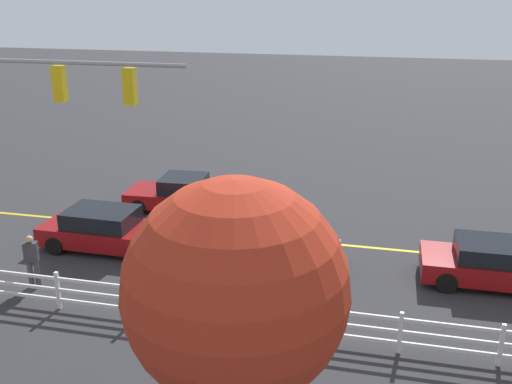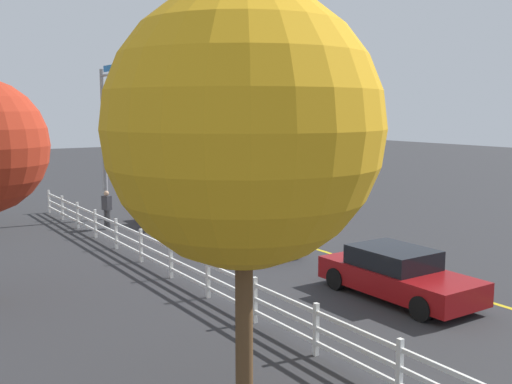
{
  "view_description": "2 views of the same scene",
  "coord_description": "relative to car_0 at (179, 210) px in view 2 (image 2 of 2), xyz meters",
  "views": [
    {
      "loc": [
        -5.89,
        19.25,
        8.72
      ],
      "look_at": [
        -1.73,
        1.38,
        2.25
      ],
      "focal_mm": 41.08,
      "sensor_mm": 36.0,
      "label": 1
    },
    {
      "loc": [
        -20.75,
        13.98,
        5.21
      ],
      "look_at": [
        -2.23,
        1.74,
        2.13
      ],
      "focal_mm": 42.13,
      "sensor_mm": 36.0,
      "label": 2
    }
  ],
  "objects": [
    {
      "name": "car_0",
      "position": [
        0.0,
        0.0,
        0.0
      ],
      "size": [
        4.71,
        2.03,
        1.44
      ],
      "rotation": [
        0.0,
        0.0,
        3.12
      ],
      "color": "maroon",
      "rests_on": "ground_plane"
    },
    {
      "name": "ground_plane",
      "position": [
        -3.43,
        -2.15,
        -0.7
      ],
      "size": [
        120.0,
        120.0,
        0.0
      ],
      "primitive_type": "plane",
      "color": "#2D2D30"
    },
    {
      "name": "car_2",
      "position": [
        -5.71,
        -0.02,
        -0.1
      ],
      "size": [
        4.61,
        2.2,
        1.24
      ],
      "rotation": [
        0.0,
        0.0,
        3.09
      ],
      "color": "slate",
      "rests_on": "ground_plane"
    },
    {
      "name": "white_rail_fence",
      "position": [
        -6.43,
        4.05,
        -0.1
      ],
      "size": [
        26.1,
        0.1,
        1.15
      ],
      "color": "white",
      "rests_on": "ground_plane"
    },
    {
      "name": "car_1",
      "position": [
        -1.17,
        -4.2,
        -0.04
      ],
      "size": [
        4.31,
        2.18,
        1.41
      ],
      "rotation": [
        0.0,
        0.0,
        6.33
      ],
      "color": "maroon",
      "rests_on": "ground_plane"
    },
    {
      "name": "signal_assembly",
      "position": [
        1.03,
        2.26,
        4.32
      ],
      "size": [
        7.28,
        0.38,
        7.15
      ],
      "color": "gray",
      "rests_on": "ground_plane"
    },
    {
      "name": "pedestrian",
      "position": [
        0.92,
        3.05,
        0.23
      ],
      "size": [
        0.46,
        0.38,
        1.69
      ],
      "rotation": [
        0.0,
        0.0,
        5.05
      ],
      "color": "#3F3F42",
      "rests_on": "ground_plane"
    },
    {
      "name": "lane_center_stripe",
      "position": [
        -7.43,
        -2.15,
        -0.7
      ],
      "size": [
        28.0,
        0.16,
        0.01
      ],
      "primitive_type": "cube",
      "color": "gold",
      "rests_on": "ground_plane"
    },
    {
      "name": "tree_2",
      "position": [
        -15.68,
        6.47,
        4.18
      ],
      "size": [
        4.7,
        4.7,
        7.24
      ],
      "color": "brown",
      "rests_on": "ground_plane"
    },
    {
      "name": "car_3",
      "position": [
        -12.87,
        -0.33,
        -0.03
      ],
      "size": [
        4.67,
        2.02,
        1.38
      ],
      "rotation": [
        0.0,
        0.0,
        3.15
      ],
      "color": "maroon",
      "rests_on": "ground_plane"
    }
  ]
}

